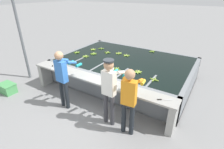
{
  "coord_description": "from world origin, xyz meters",
  "views": [
    {
      "loc": [
        2.75,
        -3.26,
        3.11
      ],
      "look_at": [
        0.0,
        1.14,
        0.57
      ],
      "focal_mm": 28.0,
      "sensor_mm": 36.0,
      "label": 1
    }
  ],
  "objects": [
    {
      "name": "support_post_left",
      "position": [
        -3.21,
        0.22,
        1.6
      ],
      "size": [
        0.09,
        0.09,
        3.2
      ],
      "color": "slate",
      "rests_on": "ground"
    },
    {
      "name": "banana_bunch_floating_6",
      "position": [
        0.85,
        1.25,
        0.84
      ],
      "size": [
        0.28,
        0.27,
        0.08
      ],
      "color": "#9EC642",
      "rests_on": "wash_tank"
    },
    {
      "name": "banana_bunch_floating_8",
      "position": [
        -1.32,
        1.88,
        0.84
      ],
      "size": [
        0.28,
        0.28,
        0.08
      ],
      "color": "#75A333",
      "rests_on": "wash_tank"
    },
    {
      "name": "banana_bunch_floating_9",
      "position": [
        -1.67,
        2.3,
        0.84
      ],
      "size": [
        0.27,
        0.27,
        0.08
      ],
      "color": "#93BC3D",
      "rests_on": "wash_tank"
    },
    {
      "name": "worker_2",
      "position": [
        1.36,
        -0.33,
        1.0
      ],
      "size": [
        0.46,
        0.73,
        1.66
      ],
      "color": "#1E2328",
      "rests_on": "ground"
    },
    {
      "name": "worker_0",
      "position": [
        -0.64,
        -0.37,
        1.02
      ],
      "size": [
        0.43,
        0.73,
        1.7
      ],
      "color": "#1E2328",
      "rests_on": "ground"
    },
    {
      "name": "banana_bunch_floating_10",
      "position": [
        0.53,
        3.38,
        0.84
      ],
      "size": [
        0.25,
        0.25,
        0.08
      ],
      "color": "#7FAD33",
      "rests_on": "wash_tank"
    },
    {
      "name": "banana_bunch_floating_4",
      "position": [
        0.18,
        1.09,
        0.84
      ],
      "size": [
        0.27,
        0.27,
        0.08
      ],
      "color": "#7FAD33",
      "rests_on": "wash_tank"
    },
    {
      "name": "banana_bunch_floating_2",
      "position": [
        -1.46,
        2.59,
        0.84
      ],
      "size": [
        0.25,
        0.25,
        0.08
      ],
      "color": "#75A333",
      "rests_on": "wash_tank"
    },
    {
      "name": "banana_bunch_floating_5",
      "position": [
        -0.51,
        2.45,
        0.84
      ],
      "size": [
        0.28,
        0.26,
        0.08
      ],
      "color": "#9EC642",
      "rests_on": "wash_tank"
    },
    {
      "name": "banana_bunch_floating_11",
      "position": [
        -1.39,
        1.48,
        0.84
      ],
      "size": [
        0.27,
        0.28,
        0.08
      ],
      "color": "#8CB738",
      "rests_on": "wash_tank"
    },
    {
      "name": "wash_tank",
      "position": [
        0.0,
        2.05,
        0.4
      ],
      "size": [
        4.68,
        3.23,
        0.82
      ],
      "color": "gray",
      "rests_on": "ground"
    },
    {
      "name": "banana_bunch_floating_1",
      "position": [
        1.45,
        1.04,
        0.84
      ],
      "size": [
        0.28,
        0.28,
        0.08
      ],
      "color": "#93BC3D",
      "rests_on": "wash_tank"
    },
    {
      "name": "crate",
      "position": [
        -2.83,
        -0.86,
        0.16
      ],
      "size": [
        0.55,
        0.39,
        0.32
      ],
      "color": "#4C9E56",
      "rests_on": "ground"
    },
    {
      "name": "banana_bunch_floating_0",
      "position": [
        -0.94,
        2.29,
        0.84
      ],
      "size": [
        0.28,
        0.28,
        0.08
      ],
      "color": "#8CB738",
      "rests_on": "wash_tank"
    },
    {
      "name": "banana_bunch_floating_3",
      "position": [
        -0.13,
        2.39,
        0.84
      ],
      "size": [
        0.26,
        0.28,
        0.08
      ],
      "color": "#9EC642",
      "rests_on": "wash_tank"
    },
    {
      "name": "worker_1",
      "position": [
        0.82,
        -0.28,
        1.07
      ],
      "size": [
        0.42,
        0.73,
        1.74
      ],
      "color": "#38383D",
      "rests_on": "ground"
    },
    {
      "name": "work_ledge",
      "position": [
        0.0,
        0.23,
        0.6
      ],
      "size": [
        4.68,
        0.45,
        0.82
      ],
      "color": "#9E9E99",
      "rests_on": "ground"
    },
    {
      "name": "banana_bunch_floating_7",
      "position": [
        -1.98,
        1.65,
        0.84
      ],
      "size": [
        0.28,
        0.27,
        0.08
      ],
      "color": "#7FAD33",
      "rests_on": "wash_tank"
    },
    {
      "name": "ground_plane",
      "position": [
        0.0,
        0.0,
        0.0
      ],
      "size": [
        80.0,
        80.0,
        0.0
      ],
      "primitive_type": "plane",
      "color": "gray",
      "rests_on": "ground"
    },
    {
      "name": "knife_1",
      "position": [
        -1.68,
        0.14,
        0.83
      ],
      "size": [
        0.26,
        0.28,
        0.02
      ],
      "color": "silver",
      "rests_on": "work_ledge"
    },
    {
      "name": "knife_0",
      "position": [
        1.95,
        0.2,
        0.83
      ],
      "size": [
        0.31,
        0.21,
        0.02
      ],
      "color": "silver",
      "rests_on": "work_ledge"
    }
  ]
}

